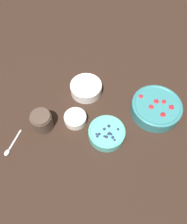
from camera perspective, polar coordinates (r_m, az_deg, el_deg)
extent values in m
plane|color=black|center=(1.06, 1.14, -3.03)|extent=(4.00, 4.00, 0.00)
cylinder|color=teal|center=(1.12, 15.96, 0.95)|extent=(0.24, 0.24, 0.06)
torus|color=teal|center=(1.09, 16.28, 1.68)|extent=(0.24, 0.24, 0.02)
cylinder|color=red|center=(1.10, 16.17, 1.42)|extent=(0.19, 0.19, 0.02)
cone|color=red|center=(1.09, 16.18, 2.93)|extent=(0.04, 0.04, 0.03)
cone|color=red|center=(1.09, 12.30, 4.22)|extent=(0.04, 0.04, 0.02)
cone|color=red|center=(1.10, 18.00, 2.79)|extent=(0.03, 0.03, 0.03)
cone|color=red|center=(1.07, 14.91, 1.51)|extent=(0.04, 0.04, 0.02)
cone|color=red|center=(1.10, 19.81, 1.41)|extent=(0.03, 0.03, 0.03)
cone|color=red|center=(1.06, 17.67, -0.48)|extent=(0.03, 0.03, 0.03)
cone|color=red|center=(1.06, 17.82, -0.45)|extent=(0.04, 0.04, 0.02)
cylinder|color=#56B7A8|center=(1.02, 3.46, -5.58)|extent=(0.17, 0.17, 0.05)
torus|color=#56B7A8|center=(1.00, 3.53, -5.06)|extent=(0.17, 0.17, 0.01)
cylinder|color=#23284C|center=(1.00, 3.50, -5.24)|extent=(0.14, 0.14, 0.01)
sphere|color=#23284C|center=(1.00, 4.07, -3.64)|extent=(0.01, 0.01, 0.01)
sphere|color=#23284C|center=(0.99, 4.19, -5.62)|extent=(0.02, 0.02, 0.02)
sphere|color=#23284C|center=(1.00, 6.43, -4.50)|extent=(0.01, 0.01, 0.01)
sphere|color=#23284C|center=(0.98, 3.40, -6.52)|extent=(0.01, 0.01, 0.01)
sphere|color=#23284C|center=(1.00, 2.84, -4.47)|extent=(0.01, 0.01, 0.01)
sphere|color=#23284C|center=(0.99, 0.75, -5.77)|extent=(0.01, 0.01, 0.01)
sphere|color=#23284C|center=(0.98, 2.86, -6.35)|extent=(0.01, 0.01, 0.01)
sphere|color=#23284C|center=(0.98, 1.48, -5.78)|extent=(0.01, 0.01, 0.01)
sphere|color=#23284C|center=(0.98, 1.00, -6.39)|extent=(0.01, 0.01, 0.01)
sphere|color=#23284C|center=(0.98, 5.51, -7.28)|extent=(0.01, 0.01, 0.01)
sphere|color=#23284C|center=(0.99, 4.69, -5.85)|extent=(0.01, 0.01, 0.01)
sphere|color=#23284C|center=(0.99, 3.95, -5.74)|extent=(0.01, 0.01, 0.01)
sphere|color=#23284C|center=(0.98, 5.03, -6.65)|extent=(0.01, 0.01, 0.01)
cylinder|color=white|center=(1.15, -1.94, 6.21)|extent=(0.16, 0.16, 0.05)
torus|color=white|center=(1.13, -1.98, 6.97)|extent=(0.16, 0.16, 0.01)
cylinder|color=beige|center=(1.14, -1.96, 6.71)|extent=(0.13, 0.13, 0.02)
cylinder|color=beige|center=(1.11, -3.10, 5.55)|extent=(0.03, 0.03, 0.00)
cylinder|color=beige|center=(1.16, -1.41, 9.22)|extent=(0.03, 0.03, 0.00)
cylinder|color=beige|center=(1.12, -1.60, 6.70)|extent=(0.03, 0.03, 0.01)
cylinder|color=beige|center=(1.13, -3.92, 6.95)|extent=(0.03, 0.03, 0.00)
cylinder|color=beige|center=(1.16, -3.23, 9.07)|extent=(0.03, 0.03, 0.00)
cylinder|color=beige|center=(1.15, -4.14, 8.37)|extent=(0.03, 0.03, 0.01)
cylinder|color=beige|center=(1.14, -0.99, 7.92)|extent=(0.03, 0.03, 0.01)
cylinder|color=beige|center=(1.10, -1.19, 5.39)|extent=(0.02, 0.02, 0.01)
cylinder|color=beige|center=(1.11, 0.09, 6.26)|extent=(0.03, 0.03, 0.00)
cylinder|color=white|center=(1.06, -4.75, -1.75)|extent=(0.11, 0.11, 0.04)
torus|color=white|center=(1.04, -4.82, -1.24)|extent=(0.11, 0.11, 0.01)
cylinder|color=silver|center=(1.05, -4.80, -1.41)|extent=(0.09, 0.09, 0.01)
ellipsoid|color=silver|center=(1.04, -4.82, -1.24)|extent=(0.05, 0.05, 0.02)
cylinder|color=#4C3D33|center=(1.05, -13.28, -2.34)|extent=(0.10, 0.10, 0.08)
cylinder|color=#472819|center=(1.06, -13.22, -2.50)|extent=(0.08, 0.08, 0.06)
cylinder|color=#4C3D33|center=(1.01, -13.79, -1.09)|extent=(0.09, 0.09, 0.01)
cube|color=silver|center=(1.09, -19.87, -6.86)|extent=(0.11, 0.04, 0.01)
ellipsoid|color=silver|center=(1.07, -21.68, -9.81)|extent=(0.04, 0.03, 0.01)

